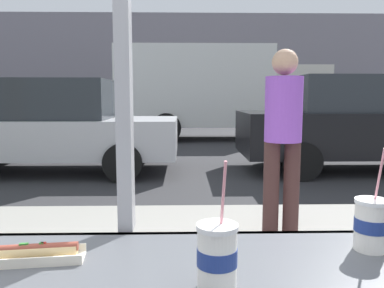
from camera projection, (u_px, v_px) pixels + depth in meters
ground_plane at (175, 154)px, 9.31m from camera, size 60.00×60.00×0.00m
sidewalk_strip at (158, 266)px, 2.95m from camera, size 16.00×2.80×0.15m
building_facade_far at (180, 68)px, 23.86m from camera, size 28.00×1.20×6.43m
soda_cup_left at (371, 224)px, 1.14m from camera, size 0.10×0.10×0.31m
soda_cup_right at (217, 256)px, 0.90m from camera, size 0.10×0.10×0.32m
hotdog_tray_far at (37, 253)px, 1.07m from camera, size 0.27×0.12×0.05m
parked_car_silver at (51, 126)px, 6.96m from camera, size 4.53×2.00×1.69m
parked_car_black at (363, 123)px, 7.09m from camera, size 4.61×1.93×1.76m
box_truck at (216, 90)px, 12.42m from camera, size 6.61×2.44×2.96m
pedestrian at (283, 131)px, 3.30m from camera, size 0.32×0.32×1.63m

